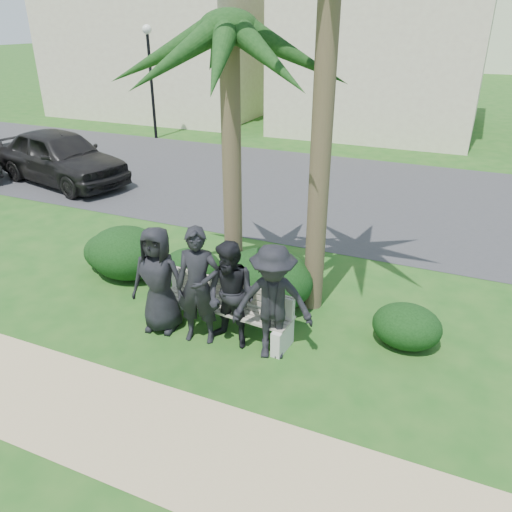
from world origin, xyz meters
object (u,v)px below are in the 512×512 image
at_px(man_b, 198,286).
at_px(man_d, 273,303).
at_px(man_c, 231,296).
at_px(park_bench, 224,311).
at_px(man_a, 158,280).
at_px(car_a, 61,157).
at_px(street_lamp, 150,62).
at_px(palm_left, 229,32).

bearing_deg(man_b, man_d, -11.39).
bearing_deg(man_d, man_c, 158.65).
height_order(park_bench, man_a, man_a).
bearing_deg(man_a, car_a, 133.23).
relative_size(park_bench, car_a, 0.49).
height_order(man_a, man_b, man_b).
relative_size(street_lamp, man_d, 2.42).
relative_size(man_d, car_a, 0.38).
bearing_deg(man_a, palm_left, 65.55).
distance_m(park_bench, man_b, 0.72).
height_order(man_d, palm_left, palm_left).
distance_m(man_b, palm_left, 3.81).
bearing_deg(park_bench, man_a, -155.19).
bearing_deg(man_a, man_c, -6.02).
xyz_separation_m(street_lamp, man_c, (9.26, -11.75, -2.11)).
height_order(street_lamp, man_a, street_lamp).
height_order(street_lamp, car_a, street_lamp).
bearing_deg(park_bench, man_b, -116.82).
bearing_deg(man_b, palm_left, 84.39).
distance_m(park_bench, man_c, 0.62).
distance_m(man_d, palm_left, 4.06).
relative_size(street_lamp, park_bench, 1.90).
relative_size(man_d, palm_left, 0.34).
xyz_separation_m(park_bench, man_a, (-0.94, -0.34, 0.52)).
xyz_separation_m(street_lamp, car_a, (0.97, -6.34, -2.15)).
height_order(street_lamp, palm_left, palm_left).
xyz_separation_m(street_lamp, man_a, (8.04, -11.82, -2.08)).
relative_size(park_bench, man_b, 1.22).
bearing_deg(man_b, man_a, 164.21).
distance_m(man_a, palm_left, 3.87).
bearing_deg(car_a, man_c, -110.32).
bearing_deg(man_d, man_a, 162.36).
bearing_deg(car_a, man_b, -112.38).
distance_m(man_a, car_a, 8.94).
bearing_deg(man_a, street_lamp, 115.20).
xyz_separation_m(man_d, palm_left, (-1.42, 1.65, 3.43)).
relative_size(street_lamp, palm_left, 0.81).
relative_size(park_bench, man_a, 1.30).
distance_m(park_bench, man_d, 1.12).
bearing_deg(palm_left, park_bench, -70.39).
bearing_deg(park_bench, palm_left, 114.38).
bearing_deg(car_a, man_d, -108.47).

